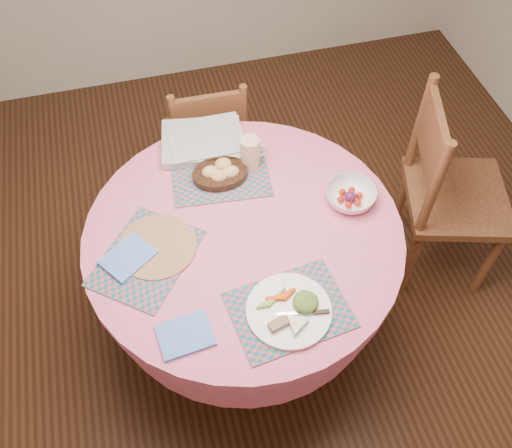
# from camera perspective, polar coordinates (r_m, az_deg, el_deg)

# --- Properties ---
(ground) EXTENTS (4.00, 4.00, 0.00)m
(ground) POSITION_cam_1_polar(r_m,az_deg,el_deg) (2.83, -0.99, -9.84)
(ground) COLOR #331C0F
(ground) RESTS_ON ground
(room_envelope) EXTENTS (4.01, 4.01, 2.71)m
(room_envelope) POSITION_cam_1_polar(r_m,az_deg,el_deg) (1.53, -1.94, 21.35)
(room_envelope) COLOR silver
(room_envelope) RESTS_ON ground
(dining_table) EXTENTS (1.24, 1.24, 0.75)m
(dining_table) POSITION_cam_1_polar(r_m,az_deg,el_deg) (2.35, -1.18, -3.57)
(dining_table) COLOR pink
(dining_table) RESTS_ON ground
(chair_right) EXTENTS (0.57, 0.58, 1.02)m
(chair_right) POSITION_cam_1_polar(r_m,az_deg,el_deg) (2.75, 18.54, 3.19)
(chair_right) COLOR brown
(chair_right) RESTS_ON ground
(chair_back) EXTENTS (0.41, 0.40, 0.86)m
(chair_back) POSITION_cam_1_polar(r_m,az_deg,el_deg) (2.96, -4.79, 8.38)
(chair_back) COLOR brown
(chair_back) RESTS_ON ground
(placemat_front) EXTENTS (0.43, 0.35, 0.01)m
(placemat_front) POSITION_cam_1_polar(r_m,az_deg,el_deg) (2.01, 3.35, -8.57)
(placemat_front) COLOR #146971
(placemat_front) RESTS_ON dining_table
(placemat_left) EXTENTS (0.48, 0.50, 0.01)m
(placemat_left) POSITION_cam_1_polar(r_m,az_deg,el_deg) (2.16, -10.91, -3.33)
(placemat_left) COLOR #146971
(placemat_left) RESTS_ON dining_table
(placemat_back) EXTENTS (0.43, 0.34, 0.01)m
(placemat_back) POSITION_cam_1_polar(r_m,az_deg,el_deg) (2.38, -3.60, 4.95)
(placemat_back) COLOR #146971
(placemat_back) RESTS_ON dining_table
(wicker_trivet) EXTENTS (0.30, 0.30, 0.01)m
(wicker_trivet) POSITION_cam_1_polar(r_m,az_deg,el_deg) (2.17, -9.88, -2.26)
(wicker_trivet) COLOR #AF714B
(wicker_trivet) RESTS_ON dining_table
(napkin_near) EXTENTS (0.19, 0.16, 0.01)m
(napkin_near) POSITION_cam_1_polar(r_m,az_deg,el_deg) (1.97, -7.08, -10.96)
(napkin_near) COLOR #5887E3
(napkin_near) RESTS_ON dining_table
(napkin_far) EXTENTS (0.23, 0.22, 0.01)m
(napkin_far) POSITION_cam_1_polar(r_m,az_deg,el_deg) (2.16, -12.68, -3.29)
(napkin_far) COLOR #5887E3
(napkin_far) RESTS_ON placemat_left
(dinner_plate) EXTENTS (0.30, 0.30, 0.05)m
(dinner_plate) POSITION_cam_1_polar(r_m,az_deg,el_deg) (1.99, 3.54, -8.60)
(dinner_plate) COLOR white
(dinner_plate) RESTS_ON placemat_front
(bread_bowl) EXTENTS (0.23, 0.23, 0.08)m
(bread_bowl) POSITION_cam_1_polar(r_m,az_deg,el_deg) (2.34, -3.59, 5.17)
(bread_bowl) COLOR black
(bread_bowl) RESTS_ON placemat_back
(latte_mug) EXTENTS (0.12, 0.08, 0.14)m
(latte_mug) POSITION_cam_1_polar(r_m,az_deg,el_deg) (2.36, -0.55, 7.15)
(latte_mug) COLOR beige
(latte_mug) RESTS_ON placemat_back
(fruit_bowl) EXTENTS (0.20, 0.20, 0.06)m
(fruit_bowl) POSITION_cam_1_polar(r_m,az_deg,el_deg) (2.29, 9.41, 2.77)
(fruit_bowl) COLOR white
(fruit_bowl) RESTS_ON dining_table
(newspaper_stack) EXTENTS (0.38, 0.32, 0.04)m
(newspaper_stack) POSITION_cam_1_polar(r_m,az_deg,el_deg) (2.49, -5.37, 8.27)
(newspaper_stack) COLOR silver
(newspaper_stack) RESTS_ON dining_table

